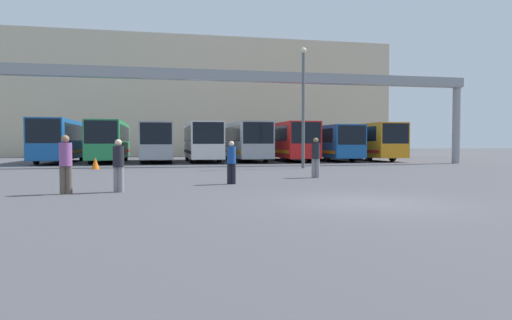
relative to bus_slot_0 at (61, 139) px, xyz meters
name	(u,v)px	position (x,y,z in m)	size (l,w,h in m)	color
ground_plane	(366,202)	(13.16, -27.80, -1.93)	(200.00, 200.00, 0.00)	#47474C
building_backdrop	(201,100)	(13.16, 21.02, 5.21)	(47.29, 12.00, 14.28)	beige
overhead_gantry	(239,85)	(13.16, -7.88, 3.69)	(34.71, 0.80, 6.55)	gray
bus_slot_0	(61,139)	(0.00, 0.00, 0.00)	(2.49, 11.37, 3.35)	#1959A5
bus_slot_1	(110,139)	(3.76, 0.03, -0.05)	(2.47, 11.44, 3.26)	#268C4C
bus_slot_2	(156,140)	(7.52, -0.60, -0.11)	(2.46, 10.17, 3.15)	#999EA5
bus_slot_3	(202,140)	(11.28, -0.66, -0.07)	(2.53, 10.05, 3.22)	silver
bus_slot_4	(245,140)	(15.04, -0.44, -0.06)	(2.58, 10.49, 3.25)	#999EA5
bus_slot_5	(286,139)	(18.80, 0.08, -0.04)	(2.61, 11.53, 3.29)	red
bus_slot_6	(327,141)	(22.57, -0.21, -0.16)	(2.60, 10.96, 3.06)	#1959A5
bus_slot_7	(365,140)	(26.33, -0.02, -0.05)	(2.56, 11.32, 3.26)	orange
pedestrian_near_left	(316,157)	(14.75, -19.28, -0.96)	(0.38, 0.38, 1.83)	gray
pedestrian_mid_right	(66,163)	(4.86, -23.98, -0.95)	(0.38, 0.38, 1.84)	brown
pedestrian_near_center	(231,161)	(10.46, -21.69, -1.04)	(0.35, 0.35, 1.67)	black
pedestrian_mid_left	(119,164)	(6.43, -23.74, -1.02)	(0.36, 0.36, 1.72)	gray
traffic_cone	(95,163)	(3.96, -10.23, -1.56)	(0.49, 0.49, 0.73)	orange
lamp_post	(303,102)	(16.58, -11.75, 2.19)	(0.36, 0.36, 7.53)	#595B60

